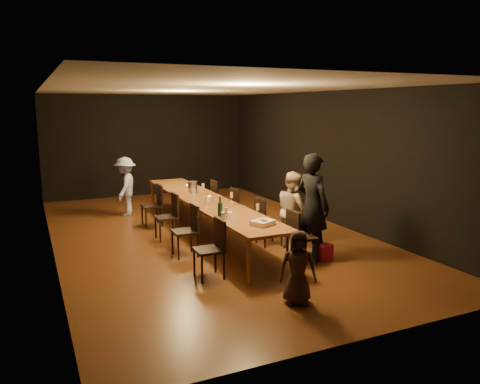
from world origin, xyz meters
name	(u,v)px	position (x,y,z in m)	size (l,w,h in m)	color
ground	(206,234)	(0.00, 0.00, 0.00)	(10.00, 10.00, 0.00)	#442611
room_shell	(205,135)	(0.00, 0.00, 2.08)	(6.04, 10.04, 3.02)	black
table	(206,202)	(0.00, 0.00, 0.70)	(0.90, 6.00, 0.75)	#94602B
chair_right_0	(302,237)	(0.85, -2.40, 0.47)	(0.42, 0.42, 0.93)	black
chair_right_1	(269,221)	(0.85, -1.20, 0.47)	(0.42, 0.42, 0.93)	black
chair_right_2	(243,209)	(0.85, 0.00, 0.47)	(0.42, 0.42, 0.93)	black
chair_right_3	(222,199)	(0.85, 1.20, 0.47)	(0.42, 0.42, 0.93)	black
chair_left_0	(209,249)	(-0.85, -2.40, 0.47)	(0.42, 0.42, 0.93)	black
chair_left_1	(185,231)	(-0.85, -1.20, 0.47)	(0.42, 0.42, 0.93)	black
chair_left_2	(166,217)	(-0.85, 0.00, 0.47)	(0.42, 0.42, 0.93)	black
chair_left_3	(152,205)	(-0.85, 1.20, 0.47)	(0.42, 0.42, 0.93)	black
woman_birthday	(313,206)	(1.15, -2.24, 0.93)	(0.68, 0.45, 1.87)	black
woman_tan	(293,210)	(1.15, -1.59, 0.73)	(0.71, 0.55, 1.47)	beige
man_blue	(126,186)	(-1.17, 2.47, 0.72)	(0.93, 0.53, 1.44)	#8DA3D9
child	(298,267)	(-0.10, -3.81, 0.51)	(0.50, 0.33, 1.03)	#392920
gift_bag_red	(325,253)	(1.28, -2.48, 0.15)	(0.25, 0.13, 0.29)	#B91B3E
gift_bag_blue	(320,251)	(1.27, -2.32, 0.14)	(0.22, 0.15, 0.28)	#224195
birthday_cake	(263,223)	(0.09, -2.41, 0.79)	(0.44, 0.40, 0.08)	white
plate_stack	(227,215)	(-0.25, -1.71, 0.80)	(0.19, 0.19, 0.11)	white
champagne_bottle	(220,206)	(-0.30, -1.54, 0.93)	(0.08, 0.08, 0.35)	black
ice_bucket	(193,187)	(0.04, 0.95, 0.87)	(0.21, 0.21, 0.23)	silver
wineglass_0	(226,213)	(-0.29, -1.78, 0.85)	(0.06, 0.06, 0.21)	beige
wineglass_1	(258,210)	(0.33, -1.74, 0.85)	(0.06, 0.06, 0.21)	beige
wineglass_2	(207,202)	(-0.24, -0.72, 0.85)	(0.06, 0.06, 0.21)	silver
wineglass_3	(232,197)	(0.37, -0.49, 0.85)	(0.06, 0.06, 0.21)	beige
wineglass_4	(194,194)	(-0.21, 0.17, 0.85)	(0.06, 0.06, 0.21)	silver
wineglass_5	(203,188)	(0.22, 0.75, 0.85)	(0.06, 0.06, 0.21)	silver
tealight_near	(261,222)	(0.15, -2.23, 0.77)	(0.05, 0.05, 0.03)	#B2B7B2
tealight_mid	(210,197)	(0.15, 0.17, 0.77)	(0.05, 0.05, 0.03)	#B2B7B2
tealight_far	(187,186)	(0.15, 1.69, 0.77)	(0.05, 0.05, 0.03)	#B2B7B2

